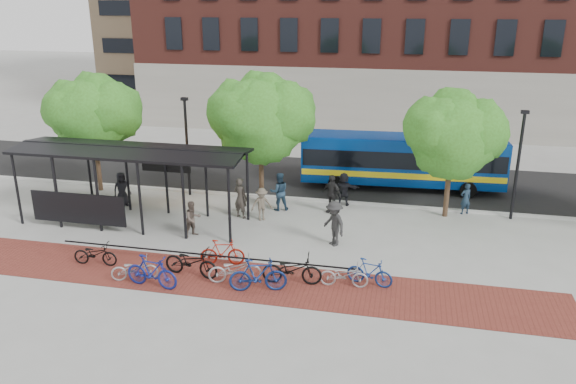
% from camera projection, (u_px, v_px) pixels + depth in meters
% --- Properties ---
extents(ground, '(160.00, 160.00, 0.00)m').
position_uv_depth(ground, '(308.00, 232.00, 24.83)').
color(ground, '#9E9E99').
rests_on(ground, ground).
extents(asphalt_street, '(160.00, 8.00, 0.01)m').
position_uv_depth(asphalt_street, '(333.00, 179.00, 32.22)').
color(asphalt_street, black).
rests_on(asphalt_street, ground).
extents(curb, '(160.00, 0.25, 0.12)m').
position_uv_depth(curb, '(322.00, 201.00, 28.50)').
color(curb, '#B7B7B2').
rests_on(curb, ground).
extents(brick_strip, '(24.00, 3.00, 0.01)m').
position_uv_depth(brick_strip, '(230.00, 279.00, 20.61)').
color(brick_strip, maroon).
rests_on(brick_strip, ground).
extents(bike_rack_rail, '(12.00, 0.05, 0.95)m').
position_uv_depth(bike_rack_rail, '(205.00, 265.00, 21.71)').
color(bike_rack_rail, black).
rests_on(bike_rack_rail, ground).
extents(bus_shelter, '(10.60, 3.07, 3.60)m').
position_uv_depth(bus_shelter, '(128.00, 159.00, 25.06)').
color(bus_shelter, black).
rests_on(bus_shelter, ground).
extents(tree_a, '(4.90, 4.00, 6.18)m').
position_uv_depth(tree_a, '(94.00, 112.00, 28.96)').
color(tree_a, '#382619').
rests_on(tree_a, ground).
extents(tree_b, '(5.15, 4.20, 6.47)m').
position_uv_depth(tree_b, '(263.00, 115.00, 27.07)').
color(tree_b, '#382619').
rests_on(tree_b, ground).
extents(tree_c, '(4.66, 3.80, 5.92)m').
position_uv_depth(tree_c, '(455.00, 132.00, 25.37)').
color(tree_c, '#382619').
rests_on(tree_c, ground).
extents(lamp_post_left, '(0.35, 0.20, 5.12)m').
position_uv_depth(lamp_post_left, '(187.00, 144.00, 28.68)').
color(lamp_post_left, black).
rests_on(lamp_post_left, ground).
extents(lamp_post_right, '(0.35, 0.20, 5.12)m').
position_uv_depth(lamp_post_right, '(518.00, 162.00, 25.44)').
color(lamp_post_right, black).
rests_on(lamp_post_right, ground).
extents(bus, '(10.77, 2.97, 2.88)m').
position_uv_depth(bus, '(402.00, 158.00, 30.14)').
color(bus, navy).
rests_on(bus, ground).
extents(bike_0, '(1.79, 0.71, 0.92)m').
position_uv_depth(bike_0, '(95.00, 254.00, 21.59)').
color(bike_0, black).
rests_on(bike_0, ground).
extents(bike_2, '(1.79, 1.15, 0.89)m').
position_uv_depth(bike_2, '(134.00, 269.00, 20.43)').
color(bike_2, gray).
rests_on(bike_2, ground).
extents(bike_3, '(2.08, 0.83, 1.22)m').
position_uv_depth(bike_3, '(152.00, 272.00, 19.86)').
color(bike_3, navy).
rests_on(bike_3, ground).
extents(bike_4, '(2.24, 1.03, 1.13)m').
position_uv_depth(bike_4, '(191.00, 262.00, 20.70)').
color(bike_4, black).
rests_on(bike_4, ground).
extents(bike_5, '(1.79, 0.84, 1.04)m').
position_uv_depth(bike_5, '(222.00, 252.00, 21.60)').
color(bike_5, '#A01C0E').
rests_on(bike_5, ground).
extents(bike_6, '(2.05, 1.24, 1.01)m').
position_uv_depth(bike_6, '(235.00, 269.00, 20.25)').
color(bike_6, '#98989B').
rests_on(bike_6, ground).
extents(bike_7, '(2.12, 1.07, 1.23)m').
position_uv_depth(bike_7, '(258.00, 275.00, 19.59)').
color(bike_7, navy).
rests_on(bike_7, ground).
extents(bike_8, '(2.23, 0.98, 1.14)m').
position_uv_depth(bike_8, '(292.00, 269.00, 20.13)').
color(bike_8, black).
rests_on(bike_8, ground).
extents(bike_10, '(1.76, 0.70, 0.91)m').
position_uv_depth(bike_10, '(344.00, 275.00, 19.95)').
color(bike_10, '#A3A3A6').
rests_on(bike_10, ground).
extents(bike_11, '(1.75, 0.83, 1.02)m').
position_uv_depth(bike_11, '(370.00, 272.00, 20.04)').
color(bike_11, navy).
rests_on(bike_11, ground).
extents(pedestrian_0, '(0.98, 0.98, 1.72)m').
position_uv_depth(pedestrian_0, '(122.00, 189.00, 27.75)').
color(pedestrian_0, black).
rests_on(pedestrian_0, ground).
extents(pedestrian_1, '(0.83, 0.70, 1.95)m').
position_uv_depth(pedestrian_1, '(240.00, 198.00, 26.18)').
color(pedestrian_1, '#3A352F').
rests_on(pedestrian_1, ground).
extents(pedestrian_2, '(1.12, 1.01, 1.89)m').
position_uv_depth(pedestrian_2, '(279.00, 192.00, 27.13)').
color(pedestrian_2, '#20364B').
rests_on(pedestrian_2, ground).
extents(pedestrian_3, '(1.16, 0.98, 1.56)m').
position_uv_depth(pedestrian_3, '(262.00, 204.00, 25.93)').
color(pedestrian_3, brown).
rests_on(pedestrian_3, ground).
extents(pedestrian_4, '(1.19, 0.99, 1.90)m').
position_uv_depth(pedestrian_4, '(332.00, 194.00, 26.78)').
color(pedestrian_4, black).
rests_on(pedestrian_4, ground).
extents(pedestrian_5, '(1.57, 0.57, 1.67)m').
position_uv_depth(pedestrian_5, '(344.00, 189.00, 27.84)').
color(pedestrian_5, black).
rests_on(pedestrian_5, ground).
extents(pedestrian_7, '(0.67, 0.59, 1.53)m').
position_uv_depth(pedestrian_7, '(466.00, 199.00, 26.69)').
color(pedestrian_7, '#1A2B3E').
rests_on(pedestrian_7, ground).
extents(pedestrian_8, '(0.94, 0.97, 1.58)m').
position_uv_depth(pedestrian_8, '(193.00, 219.00, 24.16)').
color(pedestrian_8, brown).
rests_on(pedestrian_8, ground).
extents(pedestrian_9, '(1.38, 1.39, 1.93)m').
position_uv_depth(pedestrian_9, '(334.00, 223.00, 23.21)').
color(pedestrian_9, '#272727').
rests_on(pedestrian_9, ground).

